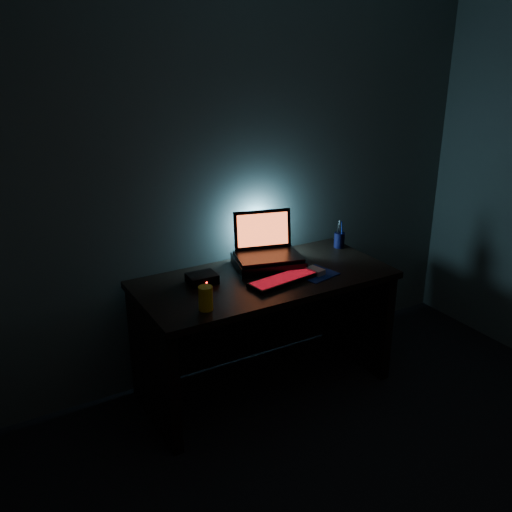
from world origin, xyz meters
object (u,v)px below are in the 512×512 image
(pen_cup, at_px, (339,240))
(juice_glass, at_px, (206,298))
(laptop, at_px, (266,245))
(mouse, at_px, (315,271))
(router, at_px, (202,279))
(keyboard, at_px, (284,279))

(pen_cup, distance_m, juice_glass, 1.23)
(laptop, relative_size, pen_cup, 4.35)
(mouse, xyz_separation_m, pen_cup, (0.40, 0.30, 0.03))
(juice_glass, height_order, router, juice_glass)
(router, bearing_deg, keyboard, -25.23)
(mouse, xyz_separation_m, juice_glass, (-0.76, -0.10, 0.04))
(mouse, xyz_separation_m, router, (-0.63, 0.21, 0.01))
(laptop, bearing_deg, mouse, -44.33)
(juice_glass, bearing_deg, mouse, 7.71)
(pen_cup, bearing_deg, keyboard, -154.32)
(juice_glass, relative_size, router, 0.77)
(keyboard, height_order, mouse, mouse)
(laptop, distance_m, mouse, 0.35)
(mouse, bearing_deg, router, 148.75)
(mouse, bearing_deg, pen_cup, 23.82)
(juice_glass, bearing_deg, keyboard, 10.63)
(pen_cup, bearing_deg, mouse, -143.56)
(mouse, bearing_deg, keyboard, 167.75)
(laptop, distance_m, router, 0.48)
(laptop, bearing_deg, pen_cup, 16.01)
(keyboard, bearing_deg, laptop, 72.07)
(mouse, relative_size, juice_glass, 0.82)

